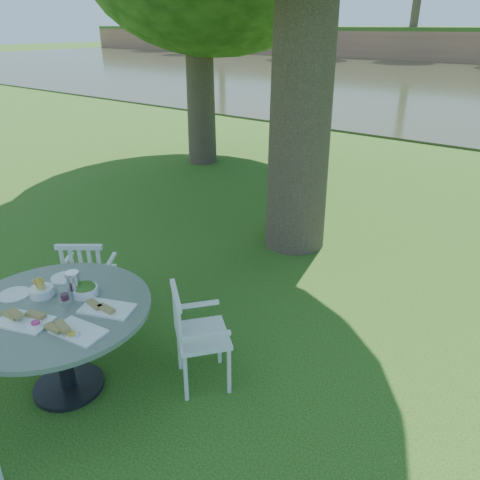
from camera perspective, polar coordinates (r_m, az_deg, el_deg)
name	(u,v)px	position (r m, az deg, el deg)	size (l,w,h in m)	color
ground	(228,324)	(4.75, -1.48, -10.16)	(140.00, 140.00, 0.00)	#1B410D
table	(57,323)	(3.90, -21.43, -9.39)	(1.45, 1.45, 0.78)	black
chair_ne	(191,331)	(3.79, -5.96, -10.93)	(0.60, 0.60, 0.88)	white
chair_nw	(87,274)	(4.81, -18.18, -3.91)	(0.60, 0.59, 0.87)	white
tableware	(64,298)	(3.84, -20.70, -6.62)	(1.21, 0.84, 0.21)	white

